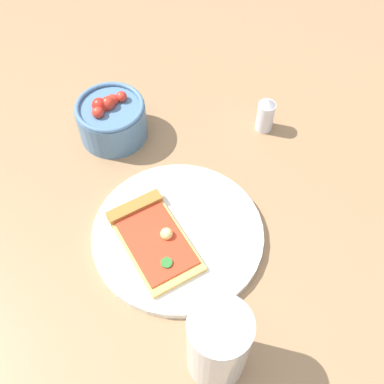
{
  "coord_description": "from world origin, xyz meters",
  "views": [
    {
      "loc": [
        -0.31,
        -0.19,
        0.63
      ],
      "look_at": [
        0.09,
        -0.06,
        0.03
      ],
      "focal_mm": 44.63,
      "sensor_mm": 36.0,
      "label": 1
    }
  ],
  "objects": [
    {
      "name": "ground_plane",
      "position": [
        0.0,
        0.0,
        0.0
      ],
      "size": [
        2.4,
        2.4,
        0.0
      ],
      "primitive_type": "plane",
      "color": "#93704C",
      "rests_on": "ground"
    },
    {
      "name": "plate",
      "position": [
        0.02,
        -0.05,
        0.01
      ],
      "size": [
        0.26,
        0.26,
        0.01
      ],
      "primitive_type": "cylinder",
      "color": "silver",
      "rests_on": "ground_plane"
    },
    {
      "name": "pizza_slice_main",
      "position": [
        0.0,
        -0.02,
        0.02
      ],
      "size": [
        0.17,
        0.17,
        0.02
      ],
      "color": "#E5B256",
      "rests_on": "plate"
    },
    {
      "name": "salad_bowl",
      "position": [
        0.19,
        0.12,
        0.04
      ],
      "size": [
        0.12,
        0.12,
        0.08
      ],
      "color": "#4C7299",
      "rests_on": "ground_plane"
    },
    {
      "name": "soda_glass",
      "position": [
        -0.14,
        -0.16,
        0.06
      ],
      "size": [
        0.08,
        0.08,
        0.14
      ],
      "color": "silver",
      "rests_on": "ground_plane"
    },
    {
      "name": "pepper_shaker",
      "position": [
        0.28,
        -0.13,
        0.03
      ],
      "size": [
        0.03,
        0.03,
        0.07
      ],
      "color": "silver",
      "rests_on": "ground_plane"
    }
  ]
}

